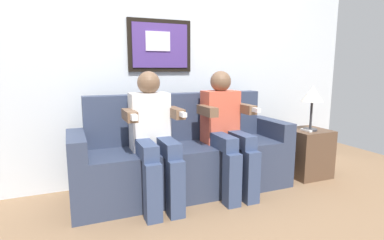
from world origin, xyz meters
TOP-DOWN VIEW (x-y plane):
  - ground_plane at (0.00, 0.00)m, footprint 5.72×5.72m
  - back_wall_assembly at (-0.00, 0.76)m, footprint 4.40×0.10m
  - couch at (0.00, 0.33)m, footprint 2.00×0.58m
  - person_on_left at (-0.34, 0.16)m, footprint 0.46×0.56m
  - person_on_right at (0.34, 0.16)m, footprint 0.46×0.56m
  - side_table_right at (1.35, 0.22)m, footprint 0.40×0.40m
  - table_lamp at (1.33, 0.17)m, footprint 0.22×0.22m
  - spare_remote_on_table at (1.27, 0.16)m, footprint 0.04×0.13m

SIDE VIEW (x-z plane):
  - ground_plane at x=0.00m, z-range 0.00..0.00m
  - side_table_right at x=1.35m, z-range 0.00..0.50m
  - couch at x=0.00m, z-range -0.14..0.76m
  - spare_remote_on_table at x=1.27m, z-range 0.50..0.52m
  - person_on_right at x=0.34m, z-range 0.05..1.16m
  - person_on_left at x=-0.34m, z-range 0.05..1.16m
  - table_lamp at x=1.33m, z-range 0.63..1.09m
  - back_wall_assembly at x=0.00m, z-range 0.00..2.60m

